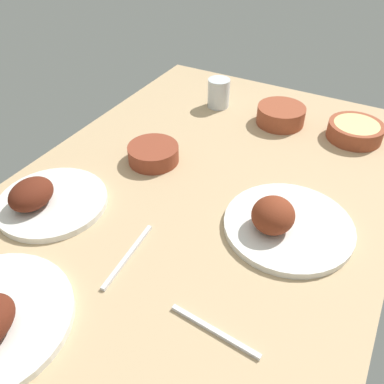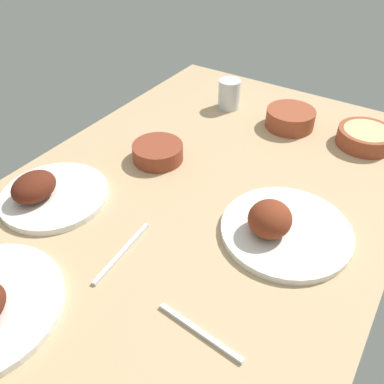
% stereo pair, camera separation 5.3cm
% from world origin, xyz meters
% --- Properties ---
extents(dining_table, '(1.40, 0.90, 0.04)m').
position_xyz_m(dining_table, '(0.00, 0.00, 0.02)').
color(dining_table, tan).
rests_on(dining_table, ground).
extents(plate_near_viewer, '(0.26, 0.26, 0.08)m').
position_xyz_m(plate_near_viewer, '(-0.19, 0.29, 0.06)').
color(plate_near_viewer, silver).
rests_on(plate_near_viewer, dining_table).
extents(plate_center_main, '(0.28, 0.28, 0.09)m').
position_xyz_m(plate_center_main, '(0.00, -0.22, 0.06)').
color(plate_center_main, silver).
rests_on(plate_center_main, dining_table).
extents(bowl_cream, '(0.15, 0.15, 0.06)m').
position_xyz_m(bowl_cream, '(0.45, -0.06, 0.07)').
color(bowl_cream, brown).
rests_on(bowl_cream, dining_table).
extents(bowl_potatoes, '(0.16, 0.16, 0.05)m').
position_xyz_m(bowl_potatoes, '(0.47, -0.28, 0.07)').
color(bowl_potatoes, brown).
rests_on(bowl_potatoes, dining_table).
extents(bowl_soup, '(0.14, 0.14, 0.05)m').
position_xyz_m(bowl_soup, '(0.09, 0.17, 0.06)').
color(bowl_soup, brown).
rests_on(bowl_soup, dining_table).
extents(water_tumbler, '(0.07, 0.07, 0.09)m').
position_xyz_m(water_tumbler, '(0.46, 0.15, 0.09)').
color(water_tumbler, silver).
rests_on(water_tumbler, dining_table).
extents(fork_loose, '(0.19, 0.02, 0.01)m').
position_xyz_m(fork_loose, '(-0.23, 0.02, 0.04)').
color(fork_loose, silver).
rests_on(fork_loose, dining_table).
extents(spoon_loose, '(0.02, 0.18, 0.01)m').
position_xyz_m(spoon_loose, '(-0.29, -0.21, 0.04)').
color(spoon_loose, silver).
rests_on(spoon_loose, dining_table).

